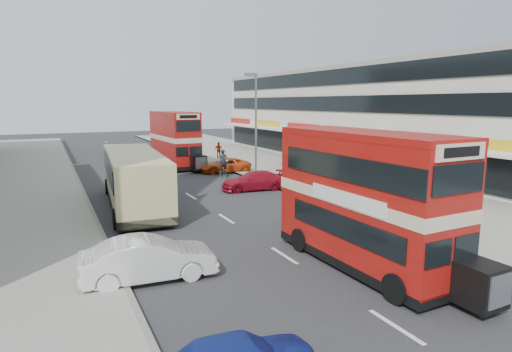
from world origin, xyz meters
TOP-DOWN VIEW (x-y plane):
  - ground at (0.00, 0.00)m, footprint 160.00×160.00m
  - road_surface at (0.00, 20.00)m, footprint 12.00×90.00m
  - pavement_right at (12.00, 20.00)m, footprint 12.00×90.00m
  - kerb_left at (-6.10, 20.00)m, footprint 0.20×90.00m
  - kerb_right at (6.10, 20.00)m, footprint 0.20×90.00m
  - commercial_row at (19.95, 22.00)m, footprint 9.90×46.20m
  - street_lamp at (6.52, 18.00)m, footprint 1.00×0.20m
  - bus_main at (2.03, -0.21)m, footprint 2.56×8.68m
  - bus_second at (2.61, 26.91)m, footprint 2.82×8.98m
  - coach at (-3.70, 12.71)m, footprint 3.65×11.17m
  - car_left_front at (-5.24, 2.00)m, footprint 4.58×1.90m
  - car_right_a at (4.47, 14.02)m, footprint 4.63×2.36m
  - car_right_b at (5.50, 21.81)m, footprint 4.64×2.61m
  - pedestrian_near at (7.96, 12.53)m, footprint 0.73×0.53m
  - pedestrian_far at (8.17, 30.16)m, footprint 1.00×0.49m
  - cyclist at (4.51, 19.64)m, footprint 0.69×1.63m

SIDE VIEW (x-z plane):
  - ground at x=0.00m, z-range 0.00..0.00m
  - road_surface at x=0.00m, z-range 0.00..0.01m
  - pavement_right at x=12.00m, z-range 0.00..0.15m
  - kerb_left at x=-6.10m, z-range -0.01..0.15m
  - kerb_right at x=6.10m, z-range -0.01..0.15m
  - car_right_b at x=5.50m, z-range 0.00..1.22m
  - car_right_a at x=4.47m, z-range 0.00..1.29m
  - car_left_front at x=-5.24m, z-range 0.00..1.47m
  - cyclist at x=4.51m, z-range -0.32..1.90m
  - pedestrian_far at x=8.17m, z-range 0.15..1.81m
  - pedestrian_near at x=7.96m, z-range 0.15..2.03m
  - coach at x=-3.70m, z-range 0.26..3.17m
  - bus_main at x=2.03m, z-range 0.13..4.90m
  - bus_second at x=2.61m, z-range 0.13..5.05m
  - commercial_row at x=19.95m, z-range 0.05..9.35m
  - street_lamp at x=6.52m, z-range 0.72..8.85m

